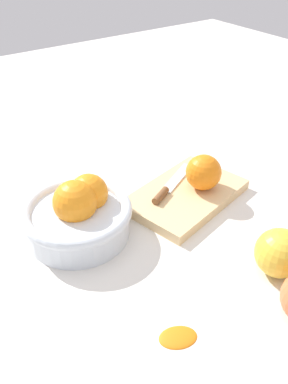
# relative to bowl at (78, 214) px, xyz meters

# --- Properties ---
(ground_plane) EXTENTS (2.40, 2.40, 0.00)m
(ground_plane) POSITION_rel_bowl_xyz_m (0.12, -0.12, -0.04)
(ground_plane) COLOR silver
(bowl) EXTENTS (0.19, 0.19, 0.10)m
(bowl) POSITION_rel_bowl_xyz_m (0.00, 0.00, 0.00)
(bowl) COLOR silver
(bowl) RESTS_ON ground_plane
(cutting_board) EXTENTS (0.25, 0.19, 0.02)m
(cutting_board) POSITION_rel_bowl_xyz_m (0.21, -0.03, -0.03)
(cutting_board) COLOR #DBB77F
(cutting_board) RESTS_ON ground_plane
(orange_on_board) EXTENTS (0.07, 0.07, 0.07)m
(orange_on_board) POSITION_rel_bowl_xyz_m (0.25, -0.04, 0.01)
(orange_on_board) COLOR orange
(orange_on_board) RESTS_ON cutting_board
(knife) EXTENTS (0.15, 0.08, 0.01)m
(knife) POSITION_rel_bowl_xyz_m (0.19, -0.01, -0.02)
(knife) COLOR silver
(knife) RESTS_ON cutting_board
(apple_front_right) EXTENTS (0.08, 0.08, 0.08)m
(apple_front_right) POSITION_rel_bowl_xyz_m (0.21, -0.26, -0.00)
(apple_front_right) COLOR gold
(apple_front_right) RESTS_ON ground_plane
(citrus_peel) EXTENTS (0.06, 0.05, 0.01)m
(citrus_peel) POSITION_rel_bowl_xyz_m (0.01, -0.26, -0.04)
(citrus_peel) COLOR orange
(citrus_peel) RESTS_ON ground_plane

